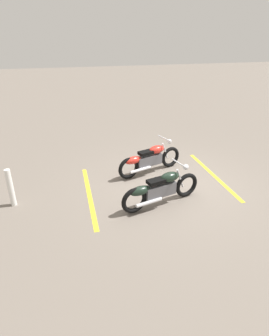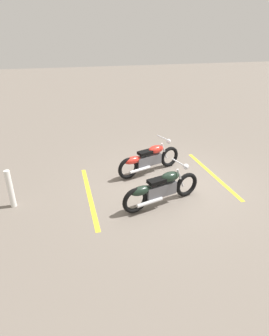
# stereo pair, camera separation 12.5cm
# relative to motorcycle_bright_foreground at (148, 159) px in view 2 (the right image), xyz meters

# --- Properties ---
(ground_plane) EXTENTS (60.00, 60.00, 0.00)m
(ground_plane) POSITION_rel_motorcycle_bright_foreground_xyz_m (-0.49, 0.87, -0.46)
(ground_plane) COLOR slate
(motorcycle_bright_foreground) EXTENTS (2.16, 0.88, 1.04)m
(motorcycle_bright_foreground) POSITION_rel_motorcycle_bright_foreground_xyz_m (0.00, 0.00, 0.00)
(motorcycle_bright_foreground) COLOR black
(motorcycle_bright_foreground) RESTS_ON ground
(motorcycle_dark_foreground) EXTENTS (2.19, 0.81, 1.04)m
(motorcycle_dark_foreground) POSITION_rel_motorcycle_bright_foreground_xyz_m (0.25, 1.78, 0.00)
(motorcycle_dark_foreground) COLOR black
(motorcycle_dark_foreground) RESTS_ON ground
(bollard_post) EXTENTS (0.14, 0.14, 0.99)m
(bollard_post) POSITION_rel_motorcycle_bright_foreground_xyz_m (3.82, 0.91, 0.03)
(bollard_post) COLOR white
(bollard_post) RESTS_ON ground
(parking_stripe_near) EXTENTS (0.12, 3.20, 0.01)m
(parking_stripe_near) POSITION_rel_motorcycle_bright_foreground_xyz_m (-1.87, 0.64, -0.46)
(parking_stripe_near) COLOR yellow
(parking_stripe_near) RESTS_ON ground
(parking_stripe_mid) EXTENTS (0.12, 3.20, 0.01)m
(parking_stripe_mid) POSITION_rel_motorcycle_bright_foreground_xyz_m (1.93, 0.90, -0.46)
(parking_stripe_mid) COLOR yellow
(parking_stripe_mid) RESTS_ON ground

